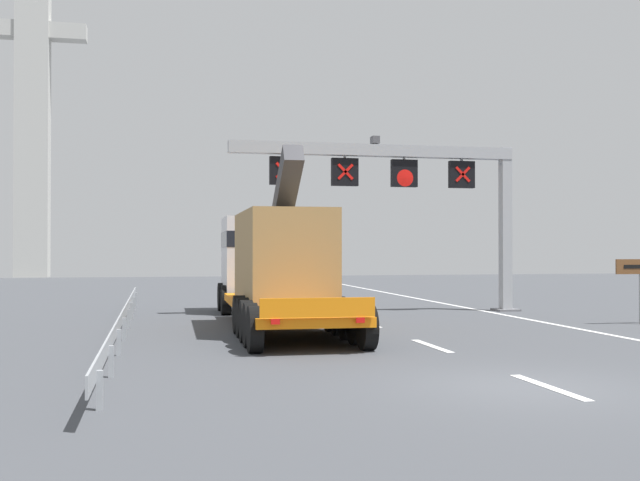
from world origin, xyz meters
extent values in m
plane|color=#424449|center=(0.00, 0.00, 0.00)|extent=(112.00, 112.00, 0.00)
cube|color=silver|center=(0.41, -0.16, 0.01)|extent=(0.20, 2.60, 0.01)
cube|color=silver|center=(0.41, 5.68, 0.01)|extent=(0.20, 2.60, 0.01)
cube|color=silver|center=(0.41, 11.52, 0.01)|extent=(0.20, 2.60, 0.01)
cube|color=silver|center=(0.41, 17.36, 0.01)|extent=(0.20, 2.60, 0.01)
cube|color=silver|center=(0.41, 23.21, 0.01)|extent=(0.20, 2.60, 0.01)
cube|color=silver|center=(0.41, 29.05, 0.01)|extent=(0.20, 2.60, 0.01)
cube|color=silver|center=(0.41, 34.89, 0.01)|extent=(0.20, 2.60, 0.01)
cube|color=silver|center=(0.41, 40.73, 0.01)|extent=(0.20, 2.60, 0.01)
cube|color=silver|center=(0.41, 46.57, 0.01)|extent=(0.20, 2.60, 0.01)
cube|color=silver|center=(6.20, 12.00, 0.01)|extent=(0.20, 63.00, 0.01)
cube|color=#9EA0A5|center=(7.12, 15.47, 3.21)|extent=(0.40, 0.40, 6.42)
cube|color=slate|center=(7.12, 15.47, 0.04)|extent=(0.90, 0.90, 0.08)
cube|color=#9EA0A5|center=(1.77, 15.47, 6.17)|extent=(11.11, 0.44, 0.44)
cube|color=#4C4C51|center=(1.78, 15.47, 6.57)|extent=(0.28, 0.40, 0.28)
cube|color=black|center=(5.29, 15.47, 5.33)|extent=(1.02, 0.24, 1.04)
cube|color=#9EA0A5|center=(5.29, 15.47, 5.90)|extent=(0.08, 0.08, 0.16)
cube|color=red|center=(5.29, 15.34, 5.33)|extent=(0.62, 0.02, 0.62)
cube|color=red|center=(5.29, 15.34, 5.33)|extent=(0.62, 0.02, 0.62)
cube|color=black|center=(2.94, 15.47, 5.33)|extent=(1.02, 0.24, 1.04)
cube|color=#9EA0A5|center=(2.94, 15.47, 5.90)|extent=(0.08, 0.08, 0.16)
cone|color=red|center=(2.94, 15.34, 5.14)|extent=(0.65, 0.02, 0.65)
cube|color=black|center=(0.60, 15.47, 5.33)|extent=(1.02, 0.24, 1.04)
cube|color=#9EA0A5|center=(0.60, 15.47, 5.90)|extent=(0.08, 0.08, 0.16)
cube|color=red|center=(0.60, 15.34, 5.33)|extent=(0.62, 0.02, 0.62)
cube|color=red|center=(0.60, 15.34, 5.33)|extent=(0.62, 0.02, 0.62)
cube|color=black|center=(-1.75, 15.47, 5.33)|extent=(1.02, 0.24, 1.04)
cube|color=#9EA0A5|center=(-1.75, 15.47, 5.90)|extent=(0.08, 0.08, 0.16)
cube|color=red|center=(-1.75, 15.34, 5.33)|extent=(0.62, 0.02, 0.62)
cube|color=red|center=(-1.75, 15.34, 5.33)|extent=(0.62, 0.02, 0.62)
cube|color=orange|center=(-2.65, 9.81, 0.73)|extent=(2.99, 10.45, 0.24)
cube|color=orange|center=(-2.74, 4.54, 1.10)|extent=(2.66, 0.13, 0.44)
cylinder|color=black|center=(-4.08, 5.34, 0.55)|extent=(0.34, 1.11, 1.10)
cylinder|color=black|center=(-1.38, 5.29, 0.55)|extent=(0.34, 1.11, 1.10)
cylinder|color=black|center=(-4.06, 6.39, 0.55)|extent=(0.34, 1.11, 1.10)
cylinder|color=black|center=(-1.36, 6.34, 0.55)|extent=(0.34, 1.11, 1.10)
cylinder|color=black|center=(-4.04, 7.44, 0.55)|extent=(0.34, 1.11, 1.10)
cylinder|color=black|center=(-1.34, 7.39, 0.55)|extent=(0.34, 1.11, 1.10)
cylinder|color=black|center=(-4.02, 8.49, 0.55)|extent=(0.34, 1.11, 1.10)
cylinder|color=black|center=(-1.32, 8.44, 0.55)|extent=(0.34, 1.11, 1.10)
cylinder|color=black|center=(-4.00, 9.54, 0.55)|extent=(0.34, 1.11, 1.10)
cylinder|color=black|center=(-1.30, 9.49, 0.55)|extent=(0.34, 1.11, 1.10)
cube|color=silver|center=(-2.51, 16.91, 2.10)|extent=(2.63, 3.25, 3.10)
cube|color=black|center=(-2.51, 16.91, 2.80)|extent=(2.66, 3.27, 0.60)
cylinder|color=black|center=(-3.79, 17.82, 0.55)|extent=(0.36, 1.11, 1.10)
cylinder|color=black|center=(-1.21, 17.77, 0.55)|extent=(0.36, 1.11, 1.10)
cylinder|color=black|center=(-3.82, 15.82, 0.55)|extent=(0.36, 1.11, 1.10)
cylinder|color=black|center=(-1.25, 15.77, 0.55)|extent=(0.36, 1.11, 1.10)
cube|color=#9E7A47|center=(-2.64, 10.21, 2.20)|extent=(2.49, 5.76, 2.70)
cube|color=#2D2D33|center=(-2.65, 9.36, 4.15)|extent=(0.61, 2.95, 2.29)
cube|color=red|center=(-3.72, 4.51, 0.80)|extent=(0.20, 0.06, 0.12)
cube|color=red|center=(-1.76, 4.48, 0.80)|extent=(0.20, 0.06, 0.12)
cylinder|color=#9EA0A5|center=(9.02, 9.62, 1.05)|extent=(0.10, 0.10, 2.10)
cube|color=#999EA3|center=(-7.23, 10.05, 0.60)|extent=(0.04, 24.10, 0.32)
cube|color=#999EA3|center=(-7.17, -0.49, 0.30)|extent=(0.10, 0.10, 0.60)
cube|color=#999EA3|center=(-7.17, 2.52, 0.30)|extent=(0.10, 0.10, 0.60)
cube|color=#999EA3|center=(-7.17, 5.53, 0.30)|extent=(0.10, 0.10, 0.60)
cube|color=#999EA3|center=(-7.17, 8.54, 0.30)|extent=(0.10, 0.10, 0.60)
cube|color=#999EA3|center=(-7.17, 11.56, 0.30)|extent=(0.10, 0.10, 0.60)
cube|color=#999EA3|center=(-7.17, 14.57, 0.30)|extent=(0.10, 0.10, 0.60)
cube|color=#999EA3|center=(-7.17, 17.58, 0.30)|extent=(0.10, 0.10, 0.60)
cube|color=#999EA3|center=(-7.17, 20.60, 0.30)|extent=(0.10, 0.10, 0.60)
cube|color=#B7B7B2|center=(-16.88, 57.64, 17.29)|extent=(2.80, 2.00, 34.58)
cube|color=#B7B7B2|center=(-16.88, 57.64, 21.44)|extent=(9.00, 1.60, 1.40)
camera|label=1|loc=(-6.34, -12.47, 2.42)|focal=43.00mm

